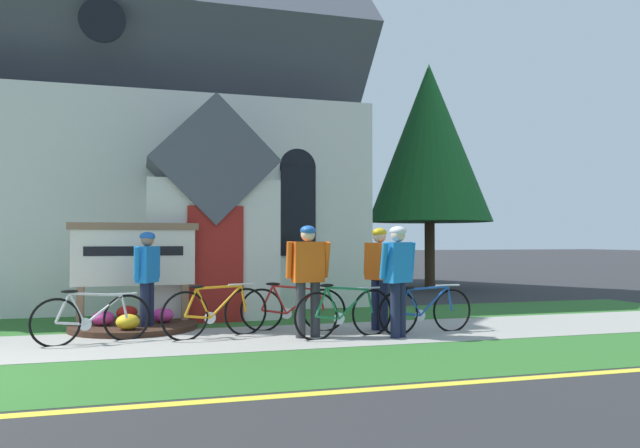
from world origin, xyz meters
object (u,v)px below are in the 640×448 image
Objects in this scene: bicycle_white at (425,310)px; cyclist_in_orange_jersey at (398,272)px; church_sign at (134,258)px; bicycle_green at (216,312)px; cyclist_in_green_jersey at (308,272)px; bicycle_blue at (292,308)px; bicycle_red at (344,313)px; cyclist_in_blue_jersey at (147,274)px; roadside_conifer at (429,143)px; bicycle_black at (92,318)px; cyclist_in_white_jersey at (380,270)px.

cyclist_in_orange_jersey is at bearing -150.75° from bicycle_white.
bicycle_green is (1.21, -1.45, -0.80)m from church_sign.
bicycle_green reaches higher than bicycle_white.
bicycle_green is at bearing 161.82° from cyclist_in_green_jersey.
cyclist_in_green_jersey is (0.06, -0.75, 0.64)m from bicycle_blue.
cyclist_in_green_jersey reaches higher than bicycle_red.
bicycle_green is 1.42m from cyclist_in_blue_jersey.
cyclist_in_blue_jersey is (0.21, -0.60, -0.25)m from church_sign.
cyclist_in_green_jersey reaches higher than cyclist_in_blue_jersey.
cyclist_in_orange_jersey is at bearing -39.83° from bicycle_blue.
church_sign reaches higher than bicycle_white.
roadside_conifer is at bearing 50.39° from bicycle_blue.
roadside_conifer reaches higher than cyclist_in_orange_jersey.
bicycle_black is 3.69m from bicycle_red.
cyclist_in_blue_jersey is (-2.88, 1.41, 0.56)m from bicycle_red.
cyclist_in_white_jersey is at bearing 15.95° from cyclist_in_green_jersey.
bicycle_white is (4.48, -1.93, -0.82)m from church_sign.
cyclist_in_green_jersey is (-1.93, 0.05, 0.64)m from bicycle_white.
cyclist_in_blue_jersey reaches higher than bicycle_green.
bicycle_red is at bearing -146.77° from cyclist_in_white_jersey.
bicycle_black is at bearing 172.65° from cyclist_in_green_jersey.
cyclist_in_orange_jersey is (4.43, -0.79, 0.64)m from bicycle_black.
bicycle_red is 0.99× the size of cyclist_in_green_jersey.
roadside_conifer is at bearing 56.26° from bicycle_red.
cyclist_in_green_jersey is at bearing -18.18° from bicycle_green.
cyclist_in_green_jersey reaches higher than bicycle_black.
bicycle_black is at bearing -111.02° from church_sign.
bicycle_white is (5.05, -0.45, 0.01)m from bicycle_black.
cyclist_in_green_jersey is (2.34, -1.28, 0.07)m from cyclist_in_blue_jersey.
bicycle_black is 3.07m from bicycle_blue.
bicycle_blue is 1.03× the size of cyclist_in_blue_jersey.
cyclist_in_orange_jersey reaches higher than bicycle_black.
bicycle_green is at bearing 162.58° from cyclist_in_orange_jersey.
bicycle_blue is 0.98× the size of bicycle_white.
church_sign is 11.26m from roadside_conifer.
church_sign is 1.27× the size of bicycle_red.
bicycle_green is 11.56m from roadside_conifer.
cyclist_in_blue_jersey is (-4.27, 1.33, 0.57)m from bicycle_white.
bicycle_green reaches higher than bicycle_blue.
roadside_conifer is (4.21, 8.29, 4.13)m from bicycle_white.
bicycle_blue is at bearing 164.75° from cyclist_in_white_jersey.
bicycle_white is at bearing -8.43° from bicycle_green.
church_sign is 1.27× the size of cyclist_in_orange_jersey.
bicycle_white is 4.51m from cyclist_in_blue_jersey.
cyclist_in_green_jersey is (3.12, -0.40, 0.64)m from bicycle_black.
cyclist_in_white_jersey is (1.32, 0.38, -0.02)m from cyclist_in_green_jersey.
bicycle_green is at bearing -133.75° from roadside_conifer.
bicycle_black is at bearing 174.93° from bicycle_white.
church_sign is 1.79m from bicycle_black.
bicycle_red is at bearing 161.50° from cyclist_in_orange_jersey.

